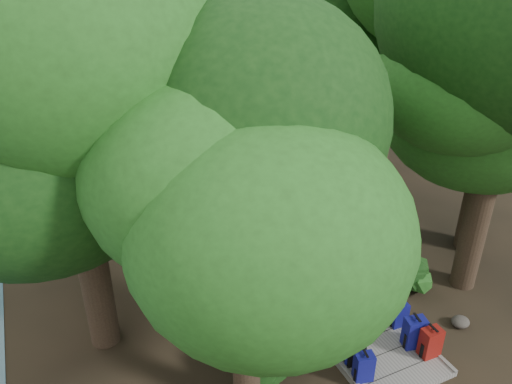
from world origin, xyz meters
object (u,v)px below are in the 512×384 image
backpack_right_a (431,341)px  sun_lounger (255,114)px  backpack_left_c (334,324)px  backpack_right_d (369,291)px  kayak (100,144)px  backpack_left_b (355,349)px  lone_suitcase_on_sand (202,144)px  suitcase_on_boardwalk (322,308)px  duffel_right_khaki (358,279)px  backpack_right_b (415,331)px  backpack_left_a (364,366)px  backpack_right_c (399,313)px  backpack_left_d (309,300)px

backpack_right_a → sun_lounger: 14.81m
backpack_left_c → backpack_right_d: backpack_left_c is taller
backpack_left_c → kayak: (-2.60, 13.05, -0.30)m
backpack_left_b → lone_suitcase_on_sand: size_ratio=1.04×
backpack_left_b → suitcase_on_boardwalk: (0.08, 1.37, -0.06)m
duffel_right_khaki → lone_suitcase_on_sand: lone_suitcase_on_sand is taller
backpack_right_b → backpack_left_c: bearing=160.6°
backpack_left_a → sun_lounger: (4.50, 14.46, -0.12)m
backpack_right_c → lone_suitcase_on_sand: backpack_right_c is taller
backpack_right_a → sun_lounger: bearing=80.9°
backpack_left_b → backpack_right_c: backpack_left_b is taller
backpack_left_c → backpack_right_c: bearing=-30.2°
duffel_right_khaki → backpack_left_b: bearing=-133.6°
lone_suitcase_on_sand → sun_lounger: bearing=30.5°
backpack_right_b → lone_suitcase_on_sand: (-0.39, 11.80, -0.15)m
backpack_left_b → duffel_right_khaki: 2.49m
backpack_right_a → backpack_left_a: bearing=-179.8°
duffel_right_khaki → kayak: bearing=102.6°
suitcase_on_boardwalk → kayak: bearing=87.0°
backpack_left_c → backpack_right_b: size_ratio=0.95×
backpack_left_a → backpack_right_b: 1.48m
lone_suitcase_on_sand → backpack_left_d: bearing=-100.0°
sun_lounger → kayak: bearing=-167.6°
backpack_right_c → backpack_right_d: size_ratio=1.06×
backpack_left_c → backpack_right_a: backpack_left_c is taller
sun_lounger → backpack_left_c: bearing=-98.0°
duffel_right_khaki → suitcase_on_boardwalk: (-1.41, -0.62, 0.10)m
backpack_left_a → backpack_right_c: (1.58, 0.91, -0.03)m
backpack_right_d → lone_suitcase_on_sand: size_ratio=0.89×
backpack_left_a → backpack_right_d: bearing=64.2°
backpack_left_c → suitcase_on_boardwalk: size_ratio=1.29×
lone_suitcase_on_sand → sun_lounger: (3.43, 2.38, -0.01)m
backpack_left_a → sun_lounger: backpack_left_a is taller
duffel_right_khaki → backpack_right_c: bearing=-97.1°
backpack_right_d → duffel_right_khaki: 0.64m
backpack_left_b → backpack_right_b: 1.37m
backpack_left_d → backpack_right_a: 2.67m
backpack_right_b → backpack_right_c: backpack_right_b is taller
backpack_left_c → backpack_right_a: 1.92m
backpack_left_a → backpack_right_a: size_ratio=0.94×
backpack_left_d → sun_lounger: bearing=84.9°
backpack_right_a → lone_suitcase_on_sand: 12.15m
backpack_left_d → backpack_right_d: 1.43m
backpack_right_b → kayak: bearing=119.0°
backpack_right_a → backpack_right_b: backpack_right_b is taller
backpack_right_b → suitcase_on_boardwalk: size_ratio=1.36×
backpack_right_c → duffel_right_khaki: 1.51m
backpack_right_d → suitcase_on_boardwalk: size_ratio=1.04×
backpack_right_a → duffel_right_khaki: 2.47m
backpack_right_a → kayak: size_ratio=0.22×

